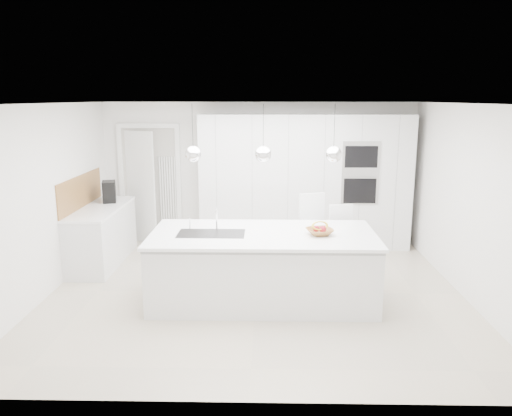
{
  "coord_description": "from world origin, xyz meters",
  "views": [
    {
      "loc": [
        0.14,
        -6.33,
        2.57
      ],
      "look_at": [
        0.0,
        0.3,
        1.1
      ],
      "focal_mm": 35.0,
      "sensor_mm": 36.0,
      "label": 1
    }
  ],
  "objects_px": {
    "fruit_bowl": "(320,232)",
    "bar_stool_right": "(341,244)",
    "espresso_machine": "(109,192)",
    "island_base": "(263,269)",
    "bar_stool_left": "(312,238)"
  },
  "relations": [
    {
      "from": "island_base",
      "to": "bar_stool_right",
      "type": "distance_m",
      "value": 1.36
    },
    {
      "from": "espresso_machine",
      "to": "bar_stool_right",
      "type": "distance_m",
      "value": 3.85
    },
    {
      "from": "bar_stool_right",
      "to": "fruit_bowl",
      "type": "bearing_deg",
      "value": -125.51
    },
    {
      "from": "fruit_bowl",
      "to": "espresso_machine",
      "type": "xyz_separation_m",
      "value": [
        -3.24,
        1.94,
        0.13
      ]
    },
    {
      "from": "bar_stool_left",
      "to": "bar_stool_right",
      "type": "distance_m",
      "value": 0.42
    },
    {
      "from": "espresso_machine",
      "to": "bar_stool_right",
      "type": "xyz_separation_m",
      "value": [
        3.64,
        -1.13,
        -0.53
      ]
    },
    {
      "from": "island_base",
      "to": "fruit_bowl",
      "type": "bearing_deg",
      "value": -2.1
    },
    {
      "from": "island_base",
      "to": "espresso_machine",
      "type": "distance_m",
      "value": 3.24
    },
    {
      "from": "bar_stool_left",
      "to": "island_base",
      "type": "bearing_deg",
      "value": -149.21
    },
    {
      "from": "island_base",
      "to": "bar_stool_right",
      "type": "relative_size",
      "value": 2.61
    },
    {
      "from": "fruit_bowl",
      "to": "island_base",
      "type": "bearing_deg",
      "value": 177.9
    },
    {
      "from": "island_base",
      "to": "bar_stool_left",
      "type": "xyz_separation_m",
      "value": [
        0.7,
        0.84,
        0.18
      ]
    },
    {
      "from": "island_base",
      "to": "bar_stool_right",
      "type": "bearing_deg",
      "value": 35.22
    },
    {
      "from": "island_base",
      "to": "espresso_machine",
      "type": "height_order",
      "value": "espresso_machine"
    },
    {
      "from": "fruit_bowl",
      "to": "bar_stool_right",
      "type": "distance_m",
      "value": 0.99
    }
  ]
}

